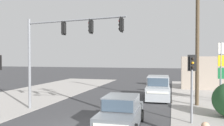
{
  "coord_description": "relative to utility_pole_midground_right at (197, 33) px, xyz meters",
  "views": [
    {
      "loc": [
        4.08,
        -9.41,
        3.35
      ],
      "look_at": [
        0.34,
        4.0,
        3.08
      ],
      "focal_mm": 35.0,
      "sensor_mm": 36.0,
      "label": 1
    }
  ],
  "objects": [
    {
      "name": "suv_oncoming_mid",
      "position": [
        -2.85,
        1.96,
        -4.28
      ],
      "size": [
        2.21,
        4.61,
        1.9
      ],
      "color": "#A3A8AD",
      "rests_on": "ground"
    },
    {
      "name": "traffic_signal_mast",
      "position": [
        -8.57,
        -4.29,
        -0.81
      ],
      "size": [
        6.86,
        1.01,
        6.0
      ],
      "color": "slate",
      "rests_on": "ground"
    },
    {
      "name": "sedan_crossing_left",
      "position": [
        -4.08,
        -6.35,
        -4.46
      ],
      "size": [
        1.99,
        4.29,
        1.56
      ],
      "color": "slate",
      "rests_on": "ground"
    },
    {
      "name": "lane_dash_mid",
      "position": [
        -5.76,
        -4.21,
        -5.16
      ],
      "size": [
        0.2,
        2.4,
        0.01
      ],
      "primitive_type": "cube",
      "color": "silver",
      "rests_on": "ground"
    },
    {
      "name": "utility_pole_midground_right",
      "position": [
        0.0,
        0.0,
        0.0
      ],
      "size": [
        1.8,
        0.26,
        9.85
      ],
      "color": "#4C3D2B",
      "rests_on": "ground"
    },
    {
      "name": "lane_dash_far",
      "position": [
        -5.76,
        0.79,
        -5.16
      ],
      "size": [
        0.2,
        2.4,
        0.01
      ],
      "primitive_type": "cube",
      "color": "silver",
      "rests_on": "ground"
    },
    {
      "name": "pedestal_signal_right_kerb",
      "position": [
        -0.73,
        -4.73,
        -2.75
      ],
      "size": [
        0.44,
        0.31,
        3.56
      ],
      "color": "slate",
      "rests_on": "ground"
    }
  ]
}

